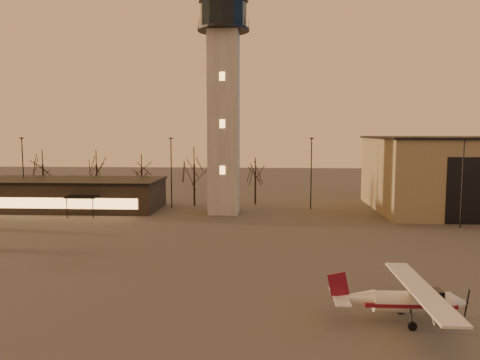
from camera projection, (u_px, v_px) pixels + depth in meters
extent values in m
plane|color=#43403E|center=(185.00, 285.00, 33.53)|extent=(220.00, 220.00, 0.00)
cube|color=gray|center=(224.00, 124.00, 62.07)|extent=(4.00, 4.00, 24.00)
cylinder|color=black|center=(223.00, 30.00, 60.82)|extent=(6.80, 6.80, 0.30)
cylinder|color=black|center=(223.00, 15.00, 60.63)|extent=(6.00, 6.00, 3.40)
cylinder|color=gray|center=(223.00, 0.00, 60.43)|extent=(6.60, 6.60, 0.40)
cube|color=black|center=(71.00, 195.00, 66.42)|extent=(25.00, 10.00, 4.00)
cube|color=black|center=(71.00, 180.00, 66.20)|extent=(25.40, 10.40, 0.30)
cube|color=#FFB059|center=(56.00, 203.00, 61.48)|extent=(22.00, 0.08, 1.40)
cube|color=black|center=(82.00, 197.00, 60.16)|extent=(4.00, 2.00, 0.20)
cylinder|color=black|center=(23.00, 173.00, 68.58)|extent=(0.16, 0.16, 10.00)
cube|color=black|center=(22.00, 138.00, 68.06)|extent=(0.50, 0.25, 0.18)
cylinder|color=black|center=(171.00, 173.00, 67.25)|extent=(0.16, 0.16, 10.00)
cube|color=black|center=(171.00, 138.00, 66.73)|extent=(0.50, 0.25, 0.18)
cylinder|color=black|center=(311.00, 174.00, 66.04)|extent=(0.16, 0.16, 10.00)
cube|color=black|center=(312.00, 138.00, 65.52)|extent=(0.50, 0.25, 0.18)
cylinder|color=black|center=(462.00, 184.00, 53.16)|extent=(0.16, 0.16, 10.00)
cube|color=black|center=(464.00, 140.00, 52.64)|extent=(0.50, 0.25, 0.18)
cylinder|color=black|center=(43.00, 183.00, 74.76)|extent=(0.28, 0.28, 5.74)
cylinder|color=black|center=(142.00, 185.00, 73.82)|extent=(0.28, 0.28, 5.25)
cylinder|color=black|center=(194.00, 185.00, 69.25)|extent=(0.28, 0.28, 6.16)
cylinder|color=black|center=(255.00, 188.00, 70.76)|extent=(0.28, 0.28, 4.97)
cylinder|color=black|center=(97.00, 182.00, 76.27)|extent=(0.28, 0.28, 5.60)
cylinder|color=silver|center=(412.00, 302.00, 26.97)|extent=(4.40, 1.25, 1.24)
cone|color=silver|center=(458.00, 303.00, 26.81)|extent=(0.86, 1.19, 1.19)
cone|color=silver|center=(355.00, 298.00, 27.14)|extent=(2.30, 1.06, 1.05)
cube|color=black|center=(429.00, 295.00, 26.86)|extent=(1.44, 1.01, 0.67)
cube|color=maroon|center=(408.00, 303.00, 26.98)|extent=(5.17, 1.29, 0.21)
cube|color=silver|center=(421.00, 290.00, 26.86)|extent=(1.45, 10.53, 0.13)
cube|color=silver|center=(340.00, 296.00, 27.19)|extent=(0.87, 3.16, 0.08)
cube|color=maroon|center=(338.00, 285.00, 27.12)|extent=(1.33, 0.08, 1.62)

